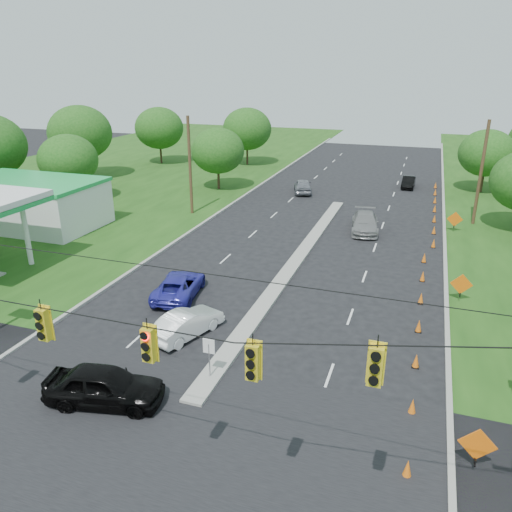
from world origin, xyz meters
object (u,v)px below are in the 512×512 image
at_px(black_sedan, 104,386).
at_px(blue_pickup, 179,286).
at_px(gas_station, 17,202).
at_px(white_sedan, 187,323).

relative_size(black_sedan, blue_pickup, 0.98).
distance_m(gas_station, blue_pickup, 19.72).
distance_m(gas_station, white_sedan, 23.76).
xyz_separation_m(gas_station, black_sedan, (20.23, -17.17, -1.74)).
bearing_deg(blue_pickup, black_sedan, 90.40).
relative_size(gas_station, black_sedan, 4.03).
bearing_deg(black_sedan, gas_station, 37.84).
height_order(gas_station, white_sedan, gas_station).
bearing_deg(black_sedan, blue_pickup, -1.54).
distance_m(black_sedan, white_sedan, 6.17).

